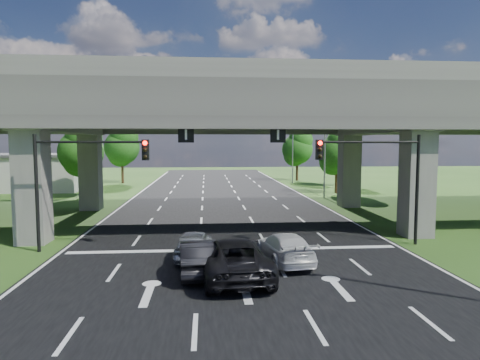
{
  "coord_description": "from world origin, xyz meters",
  "views": [
    {
      "loc": [
        -1.44,
        -18.24,
        5.55
      ],
      "look_at": [
        0.72,
        8.82,
        3.2
      ],
      "focal_mm": 32.0,
      "sensor_mm": 36.0,
      "label": 1
    }
  ],
  "objects": [
    {
      "name": "road",
      "position": [
        0.0,
        10.0,
        0.01
      ],
      "size": [
        18.0,
        120.0,
        0.03
      ],
      "primitive_type": "cube",
      "color": "black",
      "rests_on": "ground"
    },
    {
      "name": "tree_left_mid",
      "position": [
        -16.95,
        34.0,
        4.17
      ],
      "size": [
        3.91,
        3.9,
        6.76
      ],
      "color": "black",
      "rests_on": "ground"
    },
    {
      "name": "signal_right",
      "position": [
        7.82,
        3.94,
        4.19
      ],
      "size": [
        5.76,
        0.54,
        6.0
      ],
      "color": "black",
      "rests_on": "ground"
    },
    {
      "name": "car_silver",
      "position": [
        -2.03,
        2.04,
        0.7
      ],
      "size": [
        1.98,
        4.1,
        1.35
      ],
      "primitive_type": "imported",
      "rotation": [
        0.0,
        0.0,
        3.04
      ],
      "color": "silver",
      "rests_on": "road"
    },
    {
      "name": "signal_left",
      "position": [
        -7.82,
        3.94,
        4.19
      ],
      "size": [
        5.76,
        0.54,
        6.0
      ],
      "color": "black",
      "rests_on": "ground"
    },
    {
      "name": "tree_right_mid",
      "position": [
        16.05,
        36.0,
        4.17
      ],
      "size": [
        3.91,
        3.9,
        6.76
      ],
      "color": "black",
      "rests_on": "ground"
    },
    {
      "name": "tree_right_far",
      "position": [
        12.05,
        44.0,
        4.82
      ],
      "size": [
        4.5,
        4.5,
        7.8
      ],
      "color": "black",
      "rests_on": "ground"
    },
    {
      "name": "car_trailing",
      "position": [
        -0.36,
        -1.0,
        0.84
      ],
      "size": [
        3.13,
        6.0,
        1.61
      ],
      "primitive_type": "imported",
      "rotation": [
        0.0,
        0.0,
        3.22
      ],
      "color": "black",
      "rests_on": "road"
    },
    {
      "name": "ground",
      "position": [
        0.0,
        0.0,
        0.0
      ],
      "size": [
        160.0,
        160.0,
        0.0
      ],
      "primitive_type": "plane",
      "color": "#294A18",
      "rests_on": "ground"
    },
    {
      "name": "warehouse",
      "position": [
        -26.0,
        35.0,
        2.0
      ],
      "size": [
        20.0,
        10.0,
        4.0
      ],
      "primitive_type": "cube",
      "color": "#9E9E99",
      "rests_on": "ground"
    },
    {
      "name": "tree_right_near",
      "position": [
        13.05,
        28.0,
        4.5
      ],
      "size": [
        4.2,
        4.2,
        7.28
      ],
      "color": "black",
      "rests_on": "ground"
    },
    {
      "name": "streetlight_far",
      "position": [
        10.1,
        24.0,
        5.85
      ],
      "size": [
        3.38,
        0.25,
        10.0
      ],
      "color": "gray",
      "rests_on": "ground"
    },
    {
      "name": "car_white",
      "position": [
        2.18,
        1.01,
        0.7
      ],
      "size": [
        2.44,
        4.84,
        1.35
      ],
      "primitive_type": "imported",
      "rotation": [
        0.0,
        0.0,
        3.26
      ],
      "color": "silver",
      "rests_on": "road"
    },
    {
      "name": "car_dark",
      "position": [
        -1.8,
        -0.39,
        0.75
      ],
      "size": [
        1.83,
        4.45,
        1.43
      ],
      "primitive_type": "imported",
      "rotation": [
        0.0,
        0.0,
        3.21
      ],
      "color": "black",
      "rests_on": "road"
    },
    {
      "name": "overpass",
      "position": [
        0.0,
        12.0,
        7.92
      ],
      "size": [
        80.0,
        15.0,
        10.0
      ],
      "color": "#373432",
      "rests_on": "ground"
    },
    {
      "name": "streetlight_beyond",
      "position": [
        10.1,
        40.0,
        5.85
      ],
      "size": [
        3.38,
        0.25,
        10.0
      ],
      "color": "gray",
      "rests_on": "ground"
    },
    {
      "name": "tree_left_near",
      "position": [
        -13.95,
        26.0,
        4.82
      ],
      "size": [
        4.5,
        4.5,
        7.8
      ],
      "color": "black",
      "rests_on": "ground"
    },
    {
      "name": "tree_left_far",
      "position": [
        -12.95,
        42.0,
        5.14
      ],
      "size": [
        4.8,
        4.8,
        8.32
      ],
      "color": "black",
      "rests_on": "ground"
    }
  ]
}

